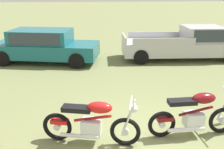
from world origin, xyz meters
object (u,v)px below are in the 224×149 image
motorcycle_maroon (194,115)px  car_teal (44,44)px  pickup_truck_silver (188,43)px  motorcycle_red (92,122)px

motorcycle_maroon → car_teal: (-4.13, 6.36, 0.30)m
pickup_truck_silver → motorcycle_maroon: bearing=-107.2°
motorcycle_red → motorcycle_maroon: size_ratio=1.02×
pickup_truck_silver → motorcycle_red: bearing=-122.7°
motorcycle_red → motorcycle_maroon: 2.24m
motorcycle_red → motorcycle_maroon: same height
motorcycle_maroon → car_teal: bearing=122.1°
car_teal → pickup_truck_silver: 6.47m
motorcycle_red → car_teal: (-1.89, 6.44, 0.31)m
motorcycle_red → motorcycle_maroon: bearing=16.0°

